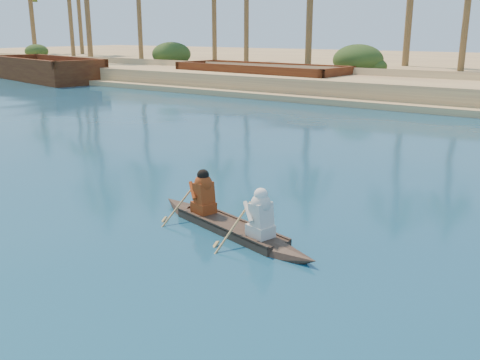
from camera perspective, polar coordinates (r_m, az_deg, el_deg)
The scene contains 5 objects.
sandy_embankment at distance 54.26m, azimuth 22.92°, elevation 10.62°, with size 150.00×51.00×1.50m.
shrub_cluster at distance 39.36m, azimuth 17.99°, elevation 10.60°, with size 100.00×6.00×2.40m, color #243E16, non-canonical shape.
canoe at distance 11.42m, azimuth -1.04°, elevation -4.28°, with size 4.94×1.91×1.36m.
barge_left at distance 50.21m, azimuth -20.02°, elevation 10.90°, with size 14.40×7.39×2.29m.
barge_mid at distance 39.42m, azimuth 2.13°, elevation 10.70°, with size 13.35×5.44×2.17m.
Camera 1 is at (11.64, -5.99, 4.15)m, focal length 40.00 mm.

